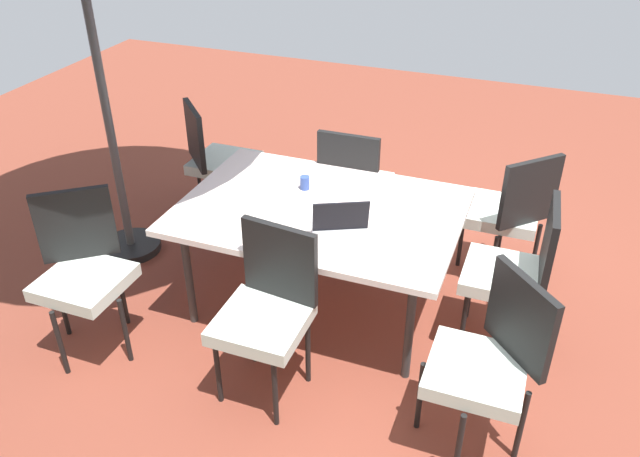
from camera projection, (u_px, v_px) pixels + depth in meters
ground_plane at (320, 305)px, 4.34m from camera, size 10.00×10.00×0.02m
dining_table at (320, 215)px, 3.97m from camera, size 1.70×1.20×0.74m
chair_south at (354, 182)px, 4.64m from camera, size 0.46×0.46×0.98m
chair_southeast at (216, 157)px, 5.00m from camera, size 0.59×0.59×0.98m
chair_west at (516, 269)px, 3.72m from camera, size 0.47×0.46×0.98m
chair_southwest at (510, 209)px, 4.31m from camera, size 0.59×0.59×0.98m
chair_north at (267, 307)px, 3.42m from camera, size 0.47×0.48×0.98m
chair_northeast at (82, 267)px, 3.74m from camera, size 0.58×0.58×0.98m
chair_northwest at (489, 359)px, 3.09m from camera, size 0.59×0.59×0.98m
laptop at (339, 220)px, 3.73m from camera, size 0.40×0.36×0.21m
cup at (305, 183)px, 4.13m from camera, size 0.06×0.06×0.09m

